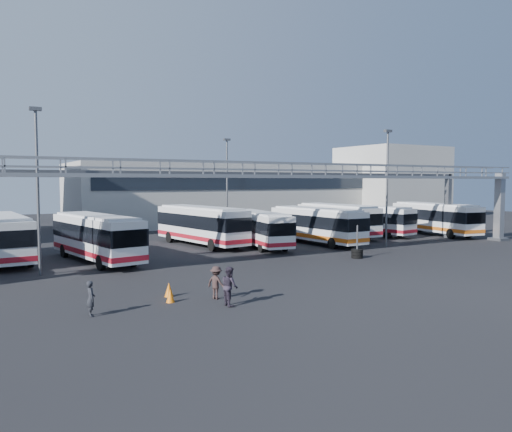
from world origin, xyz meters
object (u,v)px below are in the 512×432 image
light_pole_mid (387,182)px  tire_stack (357,253)px  light_pole_left (38,182)px  bus_7 (337,219)px  bus_6 (316,224)px  bus_2 (96,236)px  light_pole_back (227,182)px  bus_4 (201,224)px  bus_1 (4,236)px  pedestrian_b (230,286)px  bus_8 (368,219)px  pedestrian_c (216,283)px  bus_5 (258,227)px  cone_right (169,290)px  cone_left (170,296)px  pedestrian_a (91,298)px  bus_9 (435,217)px

light_pole_mid → tire_stack: 9.22m
light_pole_left → bus_7: bearing=14.1°
bus_6 → bus_2: bearing=177.7°
light_pole_back → bus_4: size_ratio=0.87×
bus_1 → bus_7: 30.88m
pedestrian_b → tire_stack: tire_stack is taller
bus_8 → pedestrian_b: bus_8 is taller
bus_4 → pedestrian_c: bus_4 is taller
light_pole_left → bus_5: size_ratio=0.97×
bus_4 → bus_1: bearing=176.1°
bus_7 → cone_right: (-24.56, -16.78, -1.50)m
bus_4 → pedestrian_c: (-7.67, -19.02, -1.13)m
bus_4 → cone_right: bearing=-126.4°
bus_2 → bus_5: 14.15m
tire_stack → bus_7: bearing=56.5°
bus_6 → bus_8: (9.33, 3.17, -0.09)m
bus_5 → cone_left: size_ratio=16.45×
pedestrian_b → pedestrian_c: size_ratio=1.13×
cone_left → tire_stack: 17.95m
bus_1 → pedestrian_a: size_ratio=7.28×
bus_6 → pedestrian_a: size_ratio=7.21×
bus_6 → pedestrian_c: size_ratio=6.82×
pedestrian_a → bus_5: bearing=-46.5°
cone_left → light_pole_left: bearing=112.9°
pedestrian_a → cone_left: size_ratio=2.41×
pedestrian_b → pedestrian_c: pedestrian_b is taller
bus_6 → tire_stack: bus_6 is taller
bus_1 → bus_7: bus_7 is taller
bus_7 → pedestrian_a: bus_7 is taller
bus_4 → pedestrian_a: bus_4 is taller
light_pole_left → bus_1: light_pole_left is taller
bus_4 → bus_9: bus_4 is taller
light_pole_mid → bus_2: (-23.82, 4.51, -3.87)m
cone_left → bus_5: bearing=47.6°
tire_stack → light_pole_mid: bearing=29.0°
light_pole_mid → tire_stack: size_ratio=4.13×
bus_8 → pedestrian_c: (-26.67, -17.98, -0.94)m
bus_5 → pedestrian_c: 19.53m
bus_9 → tire_stack: bus_9 is taller
bus_7 → pedestrian_a: 34.21m
bus_4 → bus_7: 15.08m
light_pole_back → light_pole_mid: bearing=-61.9°
light_pole_mid → bus_9: 13.13m
bus_4 → bus_9: size_ratio=1.03×
pedestrian_c → pedestrian_a: bearing=66.4°
cone_left → cone_right: size_ratio=0.90×
light_pole_back → bus_6: size_ratio=0.92×
light_pole_left → tire_stack: bearing=-12.3°
cone_right → tire_stack: tire_stack is taller
bus_4 → bus_6: (9.66, -4.21, -0.10)m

